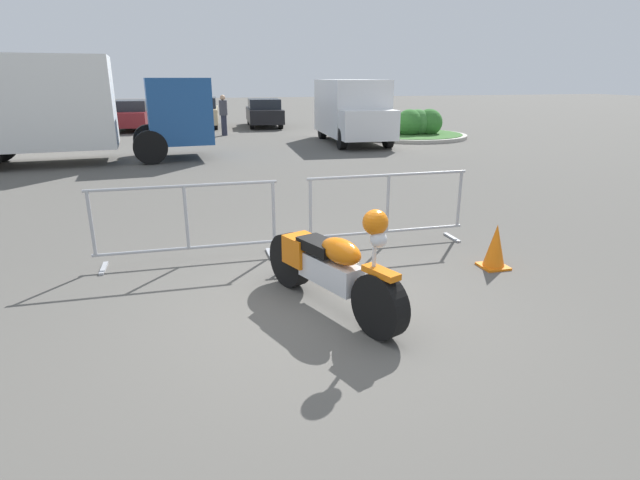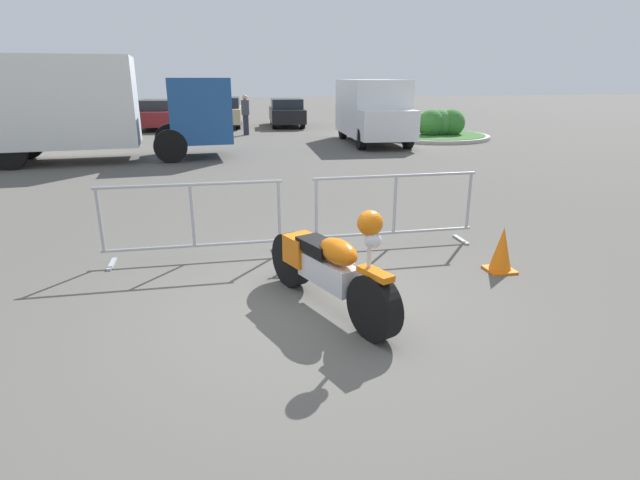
{
  "view_description": "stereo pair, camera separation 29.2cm",
  "coord_description": "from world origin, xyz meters",
  "views": [
    {
      "loc": [
        -1.25,
        -4.68,
        2.39
      ],
      "look_at": [
        0.16,
        0.46,
        0.65
      ],
      "focal_mm": 28.0,
      "sensor_mm": 36.0,
      "label": 1
    },
    {
      "loc": [
        -0.97,
        -4.75,
        2.39
      ],
      "look_at": [
        0.16,
        0.46,
        0.65
      ],
      "focal_mm": 28.0,
      "sensor_mm": 36.0,
      "label": 2
    }
  ],
  "objects": [
    {
      "name": "ground_plane",
      "position": [
        0.0,
        0.0,
        0.0
      ],
      "size": [
        120.0,
        120.0,
        0.0
      ],
      "primitive_type": "plane",
      "color": "#54514C"
    },
    {
      "name": "parked_car_green",
      "position": [
        -6.52,
        21.11,
        0.73
      ],
      "size": [
        2.07,
        4.38,
        1.44
      ],
      "rotation": [
        0.0,
        0.0,
        1.49
      ],
      "color": "#236B38",
      "rests_on": "ground"
    },
    {
      "name": "box_truck",
      "position": [
        -4.66,
        11.31,
        1.64
      ],
      "size": [
        7.84,
        2.78,
        2.98
      ],
      "rotation": [
        0.0,
        0.0,
        0.07
      ],
      "color": "white",
      "rests_on": "ground"
    },
    {
      "name": "motorcycle",
      "position": [
        0.16,
        0.06,
        0.47
      ],
      "size": [
        0.96,
        2.12,
        1.25
      ],
      "rotation": [
        0.0,
        0.0,
        -1.2
      ],
      "color": "black",
      "rests_on": "ground"
    },
    {
      "name": "parked_car_maroon",
      "position": [
        -3.38,
        21.09,
        0.7
      ],
      "size": [
        1.98,
        4.18,
        1.38
      ],
      "rotation": [
        0.0,
        0.0,
        1.49
      ],
      "color": "maroon",
      "rests_on": "ground"
    },
    {
      "name": "parked_car_tan",
      "position": [
        -0.23,
        21.57,
        0.73
      ],
      "size": [
        2.08,
        4.4,
        1.45
      ],
      "rotation": [
        0.0,
        0.0,
        1.49
      ],
      "color": "tan",
      "rests_on": "ground"
    },
    {
      "name": "traffic_cone",
      "position": [
        2.59,
        0.65,
        0.29
      ],
      "size": [
        0.34,
        0.34,
        0.59
      ],
      "color": "orange",
      "rests_on": "ground"
    },
    {
      "name": "parked_car_black",
      "position": [
        2.91,
        21.12,
        0.69
      ],
      "size": [
        1.97,
        4.16,
        1.37
      ],
      "rotation": [
        0.0,
        0.0,
        1.49
      ],
      "color": "black",
      "rests_on": "ground"
    },
    {
      "name": "pedestrian",
      "position": [
        0.58,
        17.51,
        0.92
      ],
      "size": [
        0.44,
        0.44,
        1.69
      ],
      "rotation": [
        0.0,
        0.0,
        0.36
      ],
      "color": "#262838",
      "rests_on": "ground"
    },
    {
      "name": "crowd_barrier_far",
      "position": [
        1.6,
        1.93,
        0.56
      ],
      "size": [
        2.44,
        0.47,
        1.07
      ],
      "rotation": [
        0.0,
        0.0,
        -0.01
      ],
      "color": "#9EA0A5",
      "rests_on": "ground"
    },
    {
      "name": "crowd_barrier_near",
      "position": [
        -1.27,
        1.93,
        0.56
      ],
      "size": [
        2.44,
        0.47,
        1.07
      ],
      "rotation": [
        0.0,
        0.0,
        -0.01
      ],
      "color": "#9EA0A5",
      "rests_on": "ground"
    },
    {
      "name": "parked_car_blue",
      "position": [
        -9.66,
        21.36,
        0.73
      ],
      "size": [
        2.07,
        4.38,
        1.44
      ],
      "rotation": [
        0.0,
        0.0,
        1.49
      ],
      "color": "#284799",
      "rests_on": "ground"
    },
    {
      "name": "planter_island",
      "position": [
        7.98,
        14.75,
        0.4
      ],
      "size": [
        4.66,
        4.66,
        1.16
      ],
      "color": "#ADA89E",
      "rests_on": "ground"
    },
    {
      "name": "delivery_van",
      "position": [
        5.08,
        13.8,
        1.24
      ],
      "size": [
        2.27,
        5.12,
        2.31
      ],
      "rotation": [
        0.0,
        0.0,
        -1.64
      ],
      "color": "white",
      "rests_on": "ground"
    }
  ]
}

